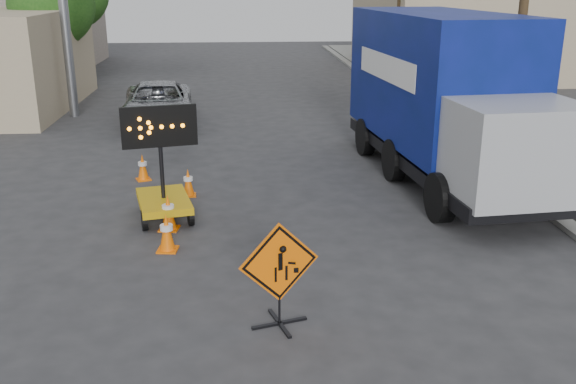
{
  "coord_description": "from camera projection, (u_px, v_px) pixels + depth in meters",
  "views": [
    {
      "loc": [
        0.02,
        -7.91,
        5.18
      ],
      "look_at": [
        0.85,
        2.59,
        1.69
      ],
      "focal_mm": 40.0,
      "sensor_mm": 36.0,
      "label": 1
    }
  ],
  "objects": [
    {
      "name": "building_right_far",
      "position": [
        457.0,
        32.0,
        37.76
      ],
      "size": [
        10.0,
        14.0,
        4.6
      ],
      "primitive_type": "cube",
      "color": "tan",
      "rests_on": "ground"
    },
    {
      "name": "arrow_board",
      "position": [
        163.0,
        193.0,
        14.5
      ],
      "size": [
        1.63,
        2.02,
        2.61
      ],
      "rotation": [
        0.0,
        0.0,
        0.22
      ],
      "color": "#C3950A",
      "rests_on": "ground"
    },
    {
      "name": "cone_b",
      "position": [
        168.0,
        212.0,
        13.89
      ],
      "size": [
        0.47,
        0.47,
        0.8
      ],
      "rotation": [
        0.0,
        0.0,
        -0.16
      ],
      "color": "#FF6705",
      "rests_on": "ground"
    },
    {
      "name": "cone_c",
      "position": [
        188.0,
        182.0,
        16.09
      ],
      "size": [
        0.38,
        0.38,
        0.71
      ],
      "rotation": [
        0.0,
        0.0,
        0.08
      ],
      "color": "#FF6705",
      "rests_on": "ground"
    },
    {
      "name": "box_truck",
      "position": [
        445.0,
        107.0,
        17.01
      ],
      "size": [
        3.58,
        9.44,
        4.38
      ],
      "rotation": [
        0.0,
        0.0,
        0.09
      ],
      "color": "black",
      "rests_on": "ground"
    },
    {
      "name": "tree_left_near",
      "position": [
        52.0,
        5.0,
        28.03
      ],
      "size": [
        3.71,
        3.71,
        6.03
      ],
      "color": "#3F2E1B",
      "rests_on": "ground"
    },
    {
      "name": "ground",
      "position": [
        243.0,
        363.0,
        9.12
      ],
      "size": [
        100.0,
        100.0,
        0.0
      ],
      "primitive_type": "plane",
      "color": "#2D2D30",
      "rests_on": "ground"
    },
    {
      "name": "pickup_truck",
      "position": [
        158.0,
        104.0,
        24.1
      ],
      "size": [
        3.04,
        5.72,
        1.53
      ],
      "primitive_type": "imported",
      "rotation": [
        0.0,
        0.0,
        0.09
      ],
      "color": "#A7A9AE",
      "rests_on": "ground"
    },
    {
      "name": "cone_d",
      "position": [
        143.0,
        167.0,
        17.37
      ],
      "size": [
        0.47,
        0.47,
        0.72
      ],
      "rotation": [
        0.0,
        0.0,
        0.36
      ],
      "color": "#FF6705",
      "rests_on": "ground"
    },
    {
      "name": "curb_right",
      "position": [
        432.0,
        125.0,
        23.83
      ],
      "size": [
        0.4,
        60.0,
        0.12
      ],
      "primitive_type": "cube",
      "color": "gray",
      "rests_on": "ground"
    },
    {
      "name": "cone_a",
      "position": [
        167.0,
        232.0,
        12.8
      ],
      "size": [
        0.44,
        0.44,
        0.78
      ],
      "rotation": [
        0.0,
        0.0,
        -0.12
      ],
      "color": "#FF6705",
      "rests_on": "ground"
    },
    {
      "name": "sidewalk_right",
      "position": [
        492.0,
        124.0,
        24.0
      ],
      "size": [
        4.0,
        60.0,
        0.15
      ],
      "primitive_type": "cube",
      "color": "gray",
      "rests_on": "ground"
    },
    {
      "name": "construction_sign",
      "position": [
        279.0,
        272.0,
        9.86
      ],
      "size": [
        1.25,
        0.9,
        1.72
      ],
      "rotation": [
        0.0,
        0.0,
        0.29
      ],
      "color": "black",
      "rests_on": "ground"
    }
  ]
}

